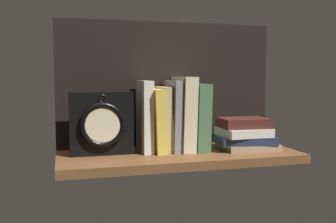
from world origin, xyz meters
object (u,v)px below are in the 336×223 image
(book_white_catcher, at_px, (145,116))
(framed_clock, at_px, (101,123))
(book_tan_shortstories, at_px, (165,119))
(book_gray_chess, at_px, (173,115))
(book_yellow_seinlanguage, at_px, (155,120))
(book_cream_twain, at_px, (183,113))
(book_green_romantic, at_px, (196,116))
(book_stack_side, at_px, (245,135))

(book_white_catcher, distance_m, framed_clock, 0.13)
(book_tan_shortstories, bearing_deg, book_gray_chess, 0.00)
(book_yellow_seinlanguage, height_order, book_cream_twain, book_cream_twain)
(book_white_catcher, bearing_deg, book_green_romantic, 0.00)
(book_white_catcher, distance_m, book_cream_twain, 0.12)
(book_tan_shortstories, distance_m, book_stack_side, 0.26)
(book_tan_shortstories, height_order, book_gray_chess, book_gray_chess)
(framed_clock, bearing_deg, book_yellow_seinlanguage, 4.29)
(book_cream_twain, bearing_deg, book_tan_shortstories, 180.00)
(book_stack_side, bearing_deg, book_yellow_seinlanguage, 169.69)
(book_cream_twain, relative_size, framed_clock, 1.24)
(book_tan_shortstories, bearing_deg, book_white_catcher, 180.00)
(book_green_romantic, bearing_deg, book_tan_shortstories, 180.00)
(book_cream_twain, relative_size, book_stack_side, 1.19)
(book_white_catcher, height_order, book_gray_chess, book_gray_chess)
(book_gray_chess, relative_size, framed_clock, 1.18)
(book_yellow_seinlanguage, xyz_separation_m, book_cream_twain, (0.09, 0.00, 0.02))
(book_gray_chess, xyz_separation_m, book_cream_twain, (0.03, 0.00, 0.01))
(book_green_romantic, relative_size, book_stack_side, 1.08)
(book_yellow_seinlanguage, distance_m, framed_clock, 0.16)
(book_tan_shortstories, distance_m, book_cream_twain, 0.06)
(book_green_romantic, bearing_deg, book_stack_side, -19.25)
(book_cream_twain, bearing_deg, book_yellow_seinlanguage, 180.00)
(book_white_catcher, height_order, book_cream_twain, book_cream_twain)
(book_cream_twain, height_order, framed_clock, book_cream_twain)
(book_white_catcher, xyz_separation_m, book_cream_twain, (0.12, 0.00, 0.01))
(book_gray_chess, height_order, book_green_romantic, book_gray_chess)
(book_gray_chess, bearing_deg, framed_clock, -176.78)
(book_cream_twain, xyz_separation_m, framed_clock, (-0.25, -0.01, -0.02))
(framed_clock, bearing_deg, book_tan_shortstories, 3.65)
(book_white_catcher, distance_m, book_gray_chess, 0.09)
(book_tan_shortstories, distance_m, book_gray_chess, 0.03)
(book_green_romantic, height_order, book_stack_side, book_green_romantic)
(book_cream_twain, bearing_deg, framed_clock, -177.21)
(book_green_romantic, bearing_deg, framed_clock, -177.62)
(framed_clock, bearing_deg, book_cream_twain, 2.79)
(book_tan_shortstories, height_order, book_cream_twain, book_cream_twain)
(book_white_catcher, bearing_deg, framed_clock, -174.64)
(book_cream_twain, xyz_separation_m, book_stack_side, (0.19, -0.05, -0.07))
(book_yellow_seinlanguage, relative_size, book_gray_chess, 0.88)
(book_green_romantic, bearing_deg, book_gray_chess, 180.00)
(book_tan_shortstories, xyz_separation_m, book_green_romantic, (0.10, 0.00, 0.00))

